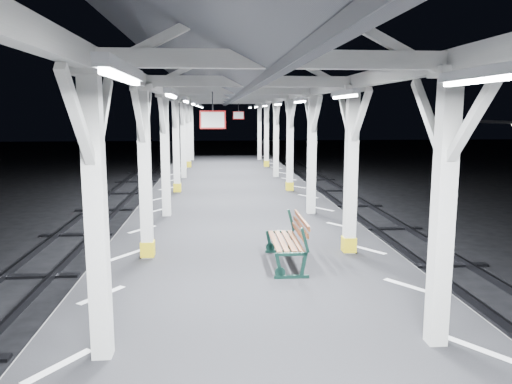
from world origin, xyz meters
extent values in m
plane|color=black|center=(0.00, 0.00, 0.00)|extent=(120.00, 120.00, 0.00)
cube|color=black|center=(0.00, 0.00, 0.50)|extent=(6.00, 50.00, 1.00)
cube|color=silver|center=(-2.45, 0.00, 1.00)|extent=(1.00, 48.00, 0.01)
cube|color=silver|center=(2.45, 0.00, 1.00)|extent=(1.00, 48.00, 0.01)
cube|color=silver|center=(-2.00, -2.00, 2.60)|extent=(0.22, 0.22, 3.20)
cube|color=silver|center=(-2.00, -2.00, 4.26)|extent=(0.40, 0.40, 0.12)
cube|color=silver|center=(-2.00, -1.45, 3.75)|extent=(0.10, 0.99, 0.99)
cube|color=silver|center=(-2.00, -2.55, 3.75)|extent=(0.10, 0.99, 0.99)
cube|color=silver|center=(-2.00, 2.00, 2.60)|extent=(0.22, 0.22, 3.20)
cube|color=silver|center=(-2.00, 2.00, 4.26)|extent=(0.40, 0.40, 0.12)
cube|color=gold|center=(-2.00, 2.00, 1.18)|extent=(0.26, 0.26, 0.30)
cube|color=silver|center=(-2.00, 2.55, 3.75)|extent=(0.10, 0.99, 0.99)
cube|color=silver|center=(-2.00, 1.45, 3.75)|extent=(0.10, 0.99, 0.99)
cube|color=silver|center=(-2.00, 6.00, 2.60)|extent=(0.22, 0.22, 3.20)
cube|color=silver|center=(-2.00, 6.00, 4.26)|extent=(0.40, 0.40, 0.12)
cube|color=silver|center=(-2.00, 6.55, 3.75)|extent=(0.10, 0.99, 0.99)
cube|color=silver|center=(-2.00, 5.45, 3.75)|extent=(0.10, 0.99, 0.99)
cube|color=silver|center=(-2.00, 10.00, 2.60)|extent=(0.22, 0.22, 3.20)
cube|color=silver|center=(-2.00, 10.00, 4.26)|extent=(0.40, 0.40, 0.12)
cube|color=gold|center=(-2.00, 10.00, 1.18)|extent=(0.26, 0.26, 0.30)
cube|color=silver|center=(-2.00, 10.55, 3.75)|extent=(0.10, 0.99, 0.99)
cube|color=silver|center=(-2.00, 9.45, 3.75)|extent=(0.10, 0.99, 0.99)
cube|color=silver|center=(-2.00, 14.00, 2.60)|extent=(0.22, 0.22, 3.20)
cube|color=silver|center=(-2.00, 14.00, 4.26)|extent=(0.40, 0.40, 0.12)
cube|color=silver|center=(-2.00, 14.55, 3.75)|extent=(0.10, 0.99, 0.99)
cube|color=silver|center=(-2.00, 13.45, 3.75)|extent=(0.10, 0.99, 0.99)
cube|color=silver|center=(-2.00, 18.00, 2.60)|extent=(0.22, 0.22, 3.20)
cube|color=silver|center=(-2.00, 18.00, 4.26)|extent=(0.40, 0.40, 0.12)
cube|color=gold|center=(-2.00, 18.00, 1.18)|extent=(0.26, 0.26, 0.30)
cube|color=silver|center=(-2.00, 18.55, 3.75)|extent=(0.10, 0.99, 0.99)
cube|color=silver|center=(-2.00, 17.45, 3.75)|extent=(0.10, 0.99, 0.99)
cube|color=silver|center=(-2.00, 22.00, 2.60)|extent=(0.22, 0.22, 3.20)
cube|color=silver|center=(-2.00, 22.00, 4.26)|extent=(0.40, 0.40, 0.12)
cube|color=silver|center=(-2.00, 22.55, 3.75)|extent=(0.10, 0.99, 0.99)
cube|color=silver|center=(-2.00, 21.45, 3.75)|extent=(0.10, 0.99, 0.99)
cube|color=silver|center=(2.00, -2.00, 2.60)|extent=(0.22, 0.22, 3.20)
cube|color=silver|center=(2.00, -2.00, 4.26)|extent=(0.40, 0.40, 0.12)
cube|color=silver|center=(2.00, -1.45, 3.75)|extent=(0.10, 0.99, 0.99)
cube|color=silver|center=(2.00, -2.55, 3.75)|extent=(0.10, 0.99, 0.99)
cube|color=silver|center=(2.00, 2.00, 2.60)|extent=(0.22, 0.22, 3.20)
cube|color=silver|center=(2.00, 2.00, 4.26)|extent=(0.40, 0.40, 0.12)
cube|color=gold|center=(2.00, 2.00, 1.18)|extent=(0.26, 0.26, 0.30)
cube|color=silver|center=(2.00, 2.55, 3.75)|extent=(0.10, 0.99, 0.99)
cube|color=silver|center=(2.00, 1.45, 3.75)|extent=(0.10, 0.99, 0.99)
cube|color=silver|center=(2.00, 6.00, 2.60)|extent=(0.22, 0.22, 3.20)
cube|color=silver|center=(2.00, 6.00, 4.26)|extent=(0.40, 0.40, 0.12)
cube|color=silver|center=(2.00, 6.55, 3.75)|extent=(0.10, 0.99, 0.99)
cube|color=silver|center=(2.00, 5.45, 3.75)|extent=(0.10, 0.99, 0.99)
cube|color=silver|center=(2.00, 10.00, 2.60)|extent=(0.22, 0.22, 3.20)
cube|color=silver|center=(2.00, 10.00, 4.26)|extent=(0.40, 0.40, 0.12)
cube|color=gold|center=(2.00, 10.00, 1.18)|extent=(0.26, 0.26, 0.30)
cube|color=silver|center=(2.00, 10.55, 3.75)|extent=(0.10, 0.99, 0.99)
cube|color=silver|center=(2.00, 9.45, 3.75)|extent=(0.10, 0.99, 0.99)
cube|color=silver|center=(2.00, 14.00, 2.60)|extent=(0.22, 0.22, 3.20)
cube|color=silver|center=(2.00, 14.00, 4.26)|extent=(0.40, 0.40, 0.12)
cube|color=silver|center=(2.00, 14.55, 3.75)|extent=(0.10, 0.99, 0.99)
cube|color=silver|center=(2.00, 13.45, 3.75)|extent=(0.10, 0.99, 0.99)
cube|color=silver|center=(2.00, 18.00, 2.60)|extent=(0.22, 0.22, 3.20)
cube|color=silver|center=(2.00, 18.00, 4.26)|extent=(0.40, 0.40, 0.12)
cube|color=gold|center=(2.00, 18.00, 1.18)|extent=(0.26, 0.26, 0.30)
cube|color=silver|center=(2.00, 18.55, 3.75)|extent=(0.10, 0.99, 0.99)
cube|color=silver|center=(2.00, 17.45, 3.75)|extent=(0.10, 0.99, 0.99)
cube|color=silver|center=(2.00, 22.00, 2.60)|extent=(0.22, 0.22, 3.20)
cube|color=silver|center=(2.00, 22.00, 4.26)|extent=(0.40, 0.40, 0.12)
cube|color=silver|center=(2.00, 22.55, 3.75)|extent=(0.10, 0.99, 0.99)
cube|color=silver|center=(2.00, 21.45, 3.75)|extent=(0.10, 0.99, 0.99)
cube|color=silver|center=(-2.00, 0.00, 4.38)|extent=(0.18, 48.00, 0.24)
cube|color=silver|center=(2.00, 0.00, 4.38)|extent=(0.18, 48.00, 0.24)
cube|color=silver|center=(0.00, -2.00, 4.38)|extent=(4.20, 0.14, 0.20)
cube|color=silver|center=(0.00, 2.00, 4.38)|extent=(4.20, 0.14, 0.20)
cube|color=silver|center=(0.00, 6.00, 4.38)|extent=(4.20, 0.14, 0.20)
cube|color=silver|center=(0.00, 10.00, 4.38)|extent=(4.20, 0.14, 0.20)
cube|color=silver|center=(0.00, 14.00, 4.38)|extent=(4.20, 0.14, 0.20)
cube|color=silver|center=(0.00, 18.00, 4.38)|extent=(4.20, 0.14, 0.20)
cube|color=silver|center=(0.00, 22.00, 4.38)|extent=(4.20, 0.14, 0.20)
cube|color=silver|center=(0.00, 0.00, 5.30)|extent=(0.16, 48.00, 0.20)
cube|color=#47494E|center=(-1.30, 0.00, 4.92)|extent=(2.80, 49.00, 1.45)
cube|color=#47494E|center=(1.30, 0.00, 4.92)|extent=(2.80, 49.00, 1.45)
cube|color=silver|center=(-1.30, -4.00, 4.10)|extent=(0.10, 1.35, 0.08)
cube|color=white|center=(-1.30, -4.00, 4.05)|extent=(0.05, 1.25, 0.05)
cube|color=silver|center=(-1.30, 0.00, 4.10)|extent=(0.10, 1.35, 0.08)
cube|color=white|center=(-1.30, 0.00, 4.05)|extent=(0.05, 1.25, 0.05)
cube|color=silver|center=(-1.30, 4.00, 4.10)|extent=(0.10, 1.35, 0.08)
cube|color=white|center=(-1.30, 4.00, 4.05)|extent=(0.05, 1.25, 0.05)
cube|color=silver|center=(-1.30, 8.00, 4.10)|extent=(0.10, 1.35, 0.08)
cube|color=white|center=(-1.30, 8.00, 4.05)|extent=(0.05, 1.25, 0.05)
cube|color=silver|center=(-1.30, 12.00, 4.10)|extent=(0.10, 1.35, 0.08)
cube|color=white|center=(-1.30, 12.00, 4.05)|extent=(0.05, 1.25, 0.05)
cube|color=silver|center=(-1.30, 16.00, 4.10)|extent=(0.10, 1.35, 0.08)
cube|color=white|center=(-1.30, 16.00, 4.05)|extent=(0.05, 1.25, 0.05)
cube|color=silver|center=(-1.30, 20.00, 4.10)|extent=(0.10, 1.35, 0.08)
cube|color=white|center=(-1.30, 20.00, 4.05)|extent=(0.05, 1.25, 0.05)
cube|color=silver|center=(1.30, -4.00, 4.10)|extent=(0.10, 1.35, 0.08)
cube|color=white|center=(1.30, -4.00, 4.05)|extent=(0.05, 1.25, 0.05)
cube|color=silver|center=(1.30, 0.00, 4.10)|extent=(0.10, 1.35, 0.08)
cube|color=white|center=(1.30, 0.00, 4.05)|extent=(0.05, 1.25, 0.05)
cube|color=silver|center=(1.30, 4.00, 4.10)|extent=(0.10, 1.35, 0.08)
cube|color=white|center=(1.30, 4.00, 4.05)|extent=(0.05, 1.25, 0.05)
cube|color=silver|center=(1.30, 8.00, 4.10)|extent=(0.10, 1.35, 0.08)
cube|color=white|center=(1.30, 8.00, 4.05)|extent=(0.05, 1.25, 0.05)
cube|color=silver|center=(1.30, 12.00, 4.10)|extent=(0.10, 1.35, 0.08)
cube|color=white|center=(1.30, 12.00, 4.05)|extent=(0.05, 1.25, 0.05)
cube|color=silver|center=(1.30, 16.00, 4.10)|extent=(0.10, 1.35, 0.08)
cube|color=white|center=(1.30, 16.00, 4.05)|extent=(0.05, 1.25, 0.05)
cube|color=silver|center=(1.30, 20.00, 4.10)|extent=(0.10, 1.35, 0.08)
cube|color=white|center=(1.30, 20.00, 4.05)|extent=(0.05, 1.25, 0.05)
cylinder|color=black|center=(-0.70, 2.17, 4.02)|extent=(0.02, 0.02, 0.36)
cube|color=red|center=(-0.70, 2.17, 3.67)|extent=(0.50, 0.03, 0.35)
cube|color=white|center=(-0.70, 2.17, 3.67)|extent=(0.44, 0.04, 0.29)
cylinder|color=black|center=(0.43, 15.20, 4.02)|extent=(0.02, 0.02, 0.36)
cube|color=red|center=(0.43, 15.20, 3.67)|extent=(0.50, 0.03, 0.35)
cube|color=white|center=(0.43, 15.20, 3.67)|extent=(0.44, 0.05, 0.29)
cube|color=black|center=(14.00, 22.00, 1.65)|extent=(0.20, 0.20, 3.30)
sphere|color=silver|center=(14.00, 22.00, 3.22)|extent=(0.20, 0.20, 0.20)
cube|color=#113028|center=(0.61, 0.53, 1.03)|extent=(0.60, 0.06, 0.06)
cube|color=#113028|center=(0.39, 0.54, 1.23)|extent=(0.15, 0.05, 0.46)
cube|color=#113028|center=(0.81, 0.53, 1.23)|extent=(0.14, 0.05, 0.46)
cube|color=#113028|center=(0.83, 0.53, 1.67)|extent=(0.16, 0.05, 0.44)
cube|color=#113028|center=(0.62, 2.14, 1.03)|extent=(0.60, 0.06, 0.06)
cube|color=#113028|center=(0.40, 2.14, 1.23)|extent=(0.15, 0.05, 0.46)
cube|color=#113028|center=(0.82, 2.13, 1.23)|extent=(0.14, 0.05, 0.46)
cube|color=#113028|center=(0.84, 2.13, 1.67)|extent=(0.16, 0.05, 0.44)
cube|color=maroon|center=(0.41, 1.34, 1.45)|extent=(0.10, 1.52, 0.04)
cube|color=maroon|center=(0.54, 1.34, 1.45)|extent=(0.10, 1.52, 0.04)
cube|color=maroon|center=(0.67, 1.33, 1.45)|extent=(0.10, 1.52, 0.04)
cube|color=maroon|center=(0.80, 1.33, 1.45)|extent=(0.10, 1.52, 0.04)
cube|color=maroon|center=(0.87, 1.33, 1.59)|extent=(0.06, 1.52, 0.09)
cube|color=maroon|center=(0.89, 1.33, 1.72)|extent=(0.06, 1.52, 0.09)
cube|color=maroon|center=(0.91, 1.33, 1.85)|extent=(0.06, 1.52, 0.09)
camera|label=1|loc=(-0.68, -7.56, 3.81)|focal=35.00mm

